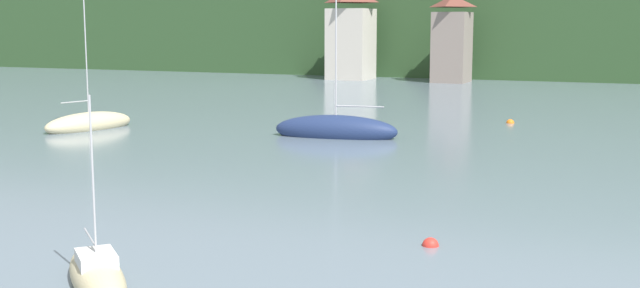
{
  "coord_description": "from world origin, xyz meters",
  "views": [
    {
      "loc": [
        10.24,
        24.92,
        6.76
      ],
      "look_at": [
        0.0,
        48.75,
        2.88
      ],
      "focal_mm": 44.64,
      "sensor_mm": 36.0,
      "label": 1
    }
  ],
  "objects_px": {
    "mooring_buoy_mid": "(510,123)",
    "sailboat_mid_1": "(97,276)",
    "shore_building_westcentral": "(452,40)",
    "mooring_buoy_near": "(430,246)",
    "sailboat_far_4": "(336,130)",
    "sailboat_far_5": "(89,124)",
    "shore_building_west": "(351,35)"
  },
  "relations": [
    {
      "from": "shore_building_westcentral",
      "to": "mooring_buoy_mid",
      "type": "height_order",
      "value": "shore_building_westcentral"
    },
    {
      "from": "shore_building_west",
      "to": "sailboat_far_4",
      "type": "bearing_deg",
      "value": -69.93
    },
    {
      "from": "shore_building_west",
      "to": "shore_building_westcentral",
      "type": "bearing_deg",
      "value": -0.71
    },
    {
      "from": "sailboat_mid_1",
      "to": "sailboat_far_4",
      "type": "xyz_separation_m",
      "value": [
        -4.8,
        28.36,
        0.16
      ]
    },
    {
      "from": "sailboat_mid_1",
      "to": "mooring_buoy_near",
      "type": "bearing_deg",
      "value": 88.27
    },
    {
      "from": "shore_building_westcentral",
      "to": "sailboat_far_5",
      "type": "height_order",
      "value": "shore_building_westcentral"
    },
    {
      "from": "sailboat_far_5",
      "to": "mooring_buoy_mid",
      "type": "xyz_separation_m",
      "value": [
        24.82,
        14.2,
        -0.36
      ]
    },
    {
      "from": "shore_building_westcentral",
      "to": "sailboat_mid_1",
      "type": "xyz_separation_m",
      "value": [
        9.91,
        -77.57,
        -4.7
      ]
    },
    {
      "from": "shore_building_west",
      "to": "sailboat_mid_1",
      "type": "xyz_separation_m",
      "value": [
        22.84,
        -77.73,
        -5.2
      ]
    },
    {
      "from": "shore_building_westcentral",
      "to": "sailboat_far_4",
      "type": "distance_m",
      "value": 49.69
    },
    {
      "from": "sailboat_far_4",
      "to": "sailboat_far_5",
      "type": "distance_m",
      "value": 16.54
    },
    {
      "from": "shore_building_west",
      "to": "shore_building_westcentral",
      "type": "distance_m",
      "value": 12.94
    },
    {
      "from": "sailboat_far_5",
      "to": "mooring_buoy_near",
      "type": "relative_size",
      "value": 19.91
    },
    {
      "from": "shore_building_westcentral",
      "to": "mooring_buoy_mid",
      "type": "bearing_deg",
      "value": -70.21
    },
    {
      "from": "sailboat_mid_1",
      "to": "sailboat_far_4",
      "type": "bearing_deg",
      "value": 142.16
    },
    {
      "from": "sailboat_far_4",
      "to": "mooring_buoy_mid",
      "type": "relative_size",
      "value": 17.22
    },
    {
      "from": "shore_building_westcentral",
      "to": "mooring_buoy_near",
      "type": "height_order",
      "value": "shore_building_westcentral"
    },
    {
      "from": "sailboat_far_4",
      "to": "mooring_buoy_mid",
      "type": "distance_m",
      "value": 14.15
    },
    {
      "from": "sailboat_far_4",
      "to": "mooring_buoy_mid",
      "type": "bearing_deg",
      "value": -134.95
    },
    {
      "from": "sailboat_far_5",
      "to": "mooring_buoy_mid",
      "type": "relative_size",
      "value": 18.59
    },
    {
      "from": "shore_building_west",
      "to": "sailboat_far_5",
      "type": "xyz_separation_m",
      "value": [
        1.77,
        -52.32,
        -5.11
      ]
    },
    {
      "from": "shore_building_west",
      "to": "sailboat_mid_1",
      "type": "bearing_deg",
      "value": -73.63
    },
    {
      "from": "mooring_buoy_mid",
      "to": "sailboat_far_5",
      "type": "bearing_deg",
      "value": -150.23
    },
    {
      "from": "sailboat_far_4",
      "to": "sailboat_far_5",
      "type": "height_order",
      "value": "sailboat_far_5"
    },
    {
      "from": "mooring_buoy_mid",
      "to": "sailboat_mid_1",
      "type": "bearing_deg",
      "value": -95.41
    },
    {
      "from": "shore_building_westcentral",
      "to": "mooring_buoy_mid",
      "type": "relative_size",
      "value": 18.3
    },
    {
      "from": "mooring_buoy_near",
      "to": "mooring_buoy_mid",
      "type": "relative_size",
      "value": 0.93
    },
    {
      "from": "sailboat_far_4",
      "to": "shore_building_west",
      "type": "bearing_deg",
      "value": -77.67
    },
    {
      "from": "shore_building_westcentral",
      "to": "sailboat_far_4",
      "type": "bearing_deg",
      "value": -84.07
    },
    {
      "from": "shore_building_westcentral",
      "to": "sailboat_far_5",
      "type": "xyz_separation_m",
      "value": [
        -11.17,
        -52.15,
        -4.61
      ]
    },
    {
      "from": "sailboat_mid_1",
      "to": "mooring_buoy_near",
      "type": "xyz_separation_m",
      "value": [
        6.99,
        7.17,
        -0.27
      ]
    },
    {
      "from": "shore_building_west",
      "to": "shore_building_westcentral",
      "type": "relative_size",
      "value": 1.1
    }
  ]
}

